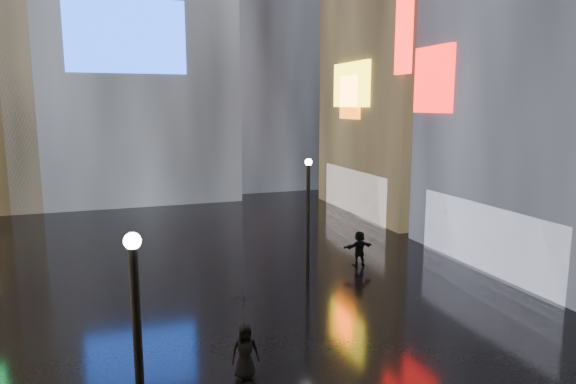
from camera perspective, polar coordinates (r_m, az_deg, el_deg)
name	(u,v)px	position (r m, az deg, el deg)	size (l,w,h in m)	color
ground	(227,276)	(22.73, -6.77, -9.27)	(140.00, 140.00, 0.00)	black
building_right_far	(424,5)	(37.78, 14.84, 19.47)	(10.28, 12.00, 28.00)	black
lamp_near	(138,356)	(9.94, -16.29, -17.05)	(0.30, 0.30, 5.20)	black
lamp_far	(308,213)	(21.21, 2.25, -2.33)	(0.30, 0.30, 5.20)	black
pedestrian_4	(245,352)	(14.53, -4.80, -17.26)	(0.76, 0.49, 1.55)	black
pedestrian_5	(359,248)	(24.04, 7.92, -6.21)	(1.50, 0.48, 1.62)	black
umbrella_2	(244,310)	(14.03, -4.87, -12.93)	(0.90, 0.91, 0.82)	black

